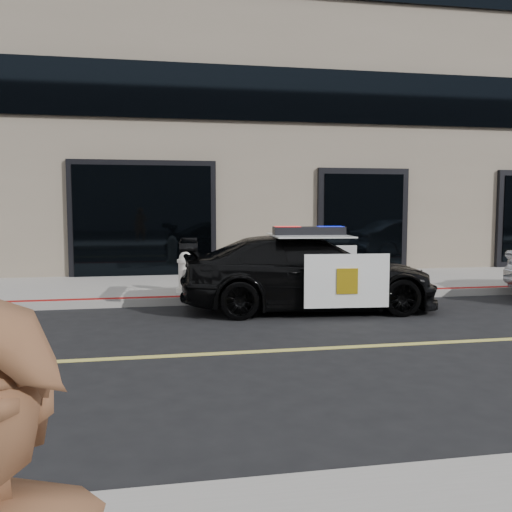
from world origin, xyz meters
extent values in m
plane|color=black|center=(0.00, 0.00, 0.00)|extent=(120.00, 120.00, 0.00)
cube|color=gray|center=(0.00, 5.25, 0.07)|extent=(60.00, 3.50, 0.15)
cube|color=#756856|center=(0.00, 10.50, 6.00)|extent=(60.00, 7.00, 12.00)
imported|color=black|center=(1.82, 2.65, 0.65)|extent=(2.55, 4.75, 1.29)
cube|color=white|center=(2.18, 1.69, 0.62)|extent=(1.38, 0.15, 0.86)
cube|color=white|center=(2.33, 3.53, 0.62)|extent=(1.38, 0.15, 0.86)
cube|color=white|center=(1.82, 2.65, 1.30)|extent=(1.42, 1.65, 0.02)
cube|color=gold|center=(2.17, 1.66, 0.62)|extent=(0.34, 0.04, 0.41)
cube|color=black|center=(1.82, 2.65, 1.38)|extent=(1.26, 0.43, 0.15)
cube|color=red|center=(1.45, 2.68, 1.39)|extent=(0.45, 0.31, 0.14)
cube|color=#0C19CC|center=(2.20, 2.61, 1.39)|extent=(0.45, 0.31, 0.14)
cylinder|color=silver|center=(-0.21, 4.10, 0.19)|extent=(0.36, 0.36, 0.08)
cylinder|color=silver|center=(-0.21, 4.10, 0.48)|extent=(0.26, 0.26, 0.50)
cylinder|color=silver|center=(-0.21, 4.10, 0.76)|extent=(0.31, 0.31, 0.06)
sphere|color=silver|center=(-0.21, 4.10, 0.82)|extent=(0.23, 0.23, 0.23)
cylinder|color=silver|center=(-0.21, 4.10, 0.92)|extent=(0.07, 0.07, 0.07)
cylinder|color=silver|center=(-0.21, 4.27, 0.55)|extent=(0.13, 0.12, 0.13)
cylinder|color=silver|center=(-0.21, 3.93, 0.55)|extent=(0.13, 0.12, 0.13)
cylinder|color=silver|center=(-0.21, 3.90, 0.48)|extent=(0.17, 0.14, 0.17)
camera|label=1|loc=(-0.94, -6.84, 1.83)|focal=40.00mm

